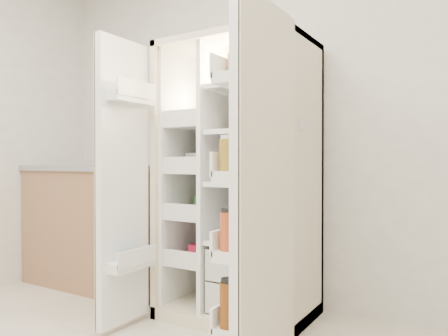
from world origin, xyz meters
The scene contains 5 objects.
wall_back centered at (0.00, 2.00, 1.35)m, with size 4.00×0.02×2.70m, color silver.
refrigerator centered at (-0.01, 1.65, 0.74)m, with size 0.93×0.70×1.80m.
freezer_door centered at (-0.53, 1.05, 0.89)m, with size 0.15×0.40×1.72m.
fridge_door centered at (0.45, 0.96, 0.87)m, with size 0.17×0.58×1.72m.
kitchen_counter centered at (-1.33, 1.68, 0.50)m, with size 1.37×0.73×0.99m.
Camera 1 is at (1.33, -0.84, 1.01)m, focal length 34.00 mm.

